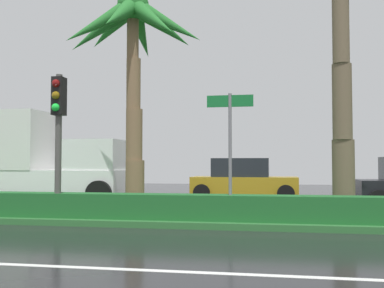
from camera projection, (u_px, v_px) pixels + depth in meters
The scene contains 9 objects.
ground_plane at pixel (239, 217), 13.07m from camera, with size 90.00×42.00×0.10m, color black.
near_lane_divider_stripe at pixel (199, 272), 6.19m from camera, with size 81.00×0.14×0.01m, color white.
median_strip at pixel (236, 217), 12.09m from camera, with size 85.50×4.00×0.15m, color #2D6B33.
median_hedge at pixel (231, 208), 10.73m from camera, with size 76.50×0.70×0.60m.
palm_tree_centre_left at pixel (132, 37), 12.93m from camera, with size 4.21×4.26×6.28m.
traffic_signal_median_left at pixel (58, 119), 11.38m from camera, with size 0.28×0.43×3.58m.
street_name_sign at pixel (230, 139), 10.76m from camera, with size 1.10×0.08×3.00m.
box_truck_lead at pixel (42, 162), 17.29m from camera, with size 6.40×2.64×3.46m.
car_in_traffic_leading at pixel (243, 180), 18.84m from camera, with size 4.30×2.02×1.72m.
Camera 1 is at (1.02, -4.18, 1.47)m, focal length 42.71 mm.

